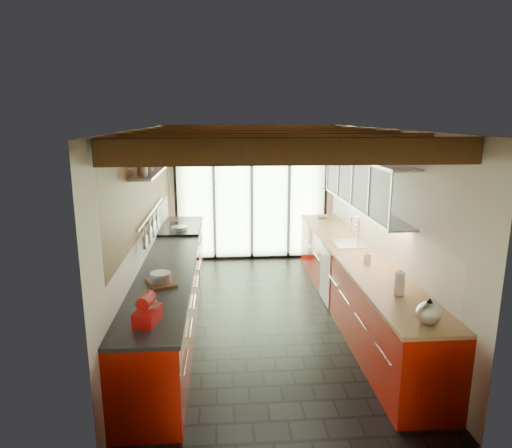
% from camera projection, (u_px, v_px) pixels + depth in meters
% --- Properties ---
extents(ground, '(5.50, 5.50, 0.00)m').
position_uv_depth(ground, '(265.00, 316.00, 6.44)').
color(ground, black).
rests_on(ground, ground).
extents(room_shell, '(5.50, 5.50, 5.50)m').
position_uv_depth(room_shell, '(265.00, 201.00, 6.06)').
color(room_shell, silver).
rests_on(room_shell, ground).
extents(ceiling_beams, '(3.14, 5.06, 4.90)m').
position_uv_depth(ceiling_beams, '(263.00, 138.00, 6.24)').
color(ceiling_beams, '#593316').
rests_on(ceiling_beams, ground).
extents(glass_door, '(2.95, 0.10, 2.90)m').
position_uv_depth(glass_door, '(252.00, 175.00, 8.67)').
color(glass_door, '#C6EAAD').
rests_on(glass_door, ground).
extents(left_counter, '(0.68, 5.00, 0.92)m').
position_uv_depth(left_counter, '(172.00, 288.00, 6.24)').
color(left_counter, '#AD1305').
rests_on(left_counter, ground).
extents(range_stove, '(0.66, 0.90, 0.97)m').
position_uv_depth(range_stove, '(181.00, 256.00, 7.65)').
color(range_stove, silver).
rests_on(range_stove, ground).
extents(right_counter, '(0.68, 5.00, 0.92)m').
position_uv_depth(right_counter, '(355.00, 283.00, 6.43)').
color(right_counter, '#AD1305').
rests_on(right_counter, ground).
extents(sink_assembly, '(0.45, 0.52, 0.43)m').
position_uv_depth(sink_assembly, '(349.00, 241.00, 6.70)').
color(sink_assembly, silver).
rests_on(sink_assembly, right_counter).
extents(upper_cabinets_right, '(0.34, 3.00, 3.00)m').
position_uv_depth(upper_cabinets_right, '(364.00, 182.00, 6.41)').
color(upper_cabinets_right, silver).
rests_on(upper_cabinets_right, ground).
extents(left_wall_fixtures, '(0.28, 2.60, 0.96)m').
position_uv_depth(left_wall_fixtures, '(154.00, 184.00, 6.04)').
color(left_wall_fixtures, silver).
rests_on(left_wall_fixtures, ground).
extents(stand_mixer, '(0.24, 0.35, 0.29)m').
position_uv_depth(stand_mixer, '(147.00, 311.00, 4.15)').
color(stand_mixer, red).
rests_on(stand_mixer, left_counter).
extents(pot_large, '(0.30, 0.30, 0.15)m').
position_uv_depth(pot_large, '(161.00, 279.00, 5.07)').
color(pot_large, silver).
rests_on(pot_large, left_counter).
extents(pot_small, '(0.32, 0.32, 0.10)m').
position_uv_depth(pot_small, '(179.00, 229.00, 7.39)').
color(pot_small, silver).
rests_on(pot_small, left_counter).
extents(cutting_board, '(0.40, 0.46, 0.03)m').
position_uv_depth(cutting_board, '(161.00, 283.00, 5.11)').
color(cutting_board, brown).
rests_on(cutting_board, left_counter).
extents(kettle, '(0.28, 0.30, 0.26)m').
position_uv_depth(kettle, '(429.00, 312.00, 4.12)').
color(kettle, silver).
rests_on(kettle, right_counter).
extents(paper_towel, '(0.14, 0.14, 0.29)m').
position_uv_depth(paper_towel, '(400.00, 284.00, 4.78)').
color(paper_towel, white).
rests_on(paper_towel, right_counter).
extents(soap_bottle, '(0.11, 0.12, 0.19)m').
position_uv_depth(soap_bottle, '(368.00, 256.00, 5.81)').
color(soap_bottle, silver).
rests_on(soap_bottle, right_counter).
extents(bowl, '(0.24, 0.24, 0.05)m').
position_uv_depth(bowl, '(322.00, 217.00, 8.43)').
color(bowl, silver).
rests_on(bowl, right_counter).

